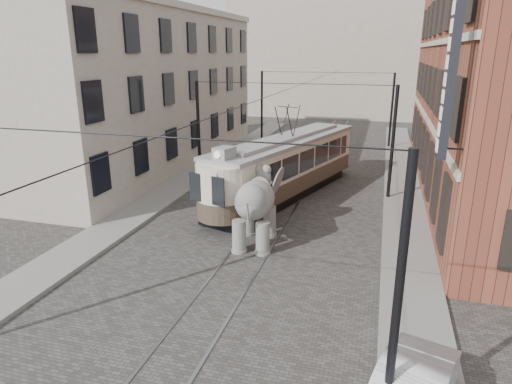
% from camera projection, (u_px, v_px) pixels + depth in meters
% --- Properties ---
extents(ground, '(120.00, 120.00, 0.00)m').
position_uv_depth(ground, '(265.00, 230.00, 19.96)').
color(ground, '#484643').
extents(tram_rails, '(1.54, 80.00, 0.02)m').
position_uv_depth(tram_rails, '(265.00, 230.00, 19.96)').
color(tram_rails, slate).
rests_on(tram_rails, ground).
extents(sidewalk_right, '(2.00, 60.00, 0.15)m').
position_uv_depth(sidewalk_right, '(407.00, 243.00, 18.37)').
color(sidewalk_right, slate).
rests_on(sidewalk_right, ground).
extents(sidewalk_left, '(2.00, 60.00, 0.15)m').
position_uv_depth(sidewalk_left, '(135.00, 214.00, 21.63)').
color(sidewalk_left, slate).
rests_on(sidewalk_left, ground).
extents(stucco_building, '(7.00, 24.00, 10.00)m').
position_uv_depth(stucco_building, '(147.00, 91.00, 30.52)').
color(stucco_building, gray).
rests_on(stucco_building, ground).
extents(distant_block, '(28.00, 10.00, 14.00)m').
position_uv_depth(distant_block, '(349.00, 56.00, 54.59)').
color(distant_block, gray).
rests_on(distant_block, ground).
extents(catenary, '(11.00, 30.20, 6.00)m').
position_uv_depth(catenary, '(286.00, 142.00, 23.71)').
color(catenary, black).
rests_on(catenary, ground).
extents(tram, '(6.12, 12.49, 4.88)m').
position_uv_depth(tram, '(287.00, 152.00, 23.93)').
color(tram, beige).
rests_on(tram, ground).
extents(elephant, '(3.11, 5.03, 2.93)m').
position_uv_depth(elephant, '(255.00, 210.00, 18.13)').
color(elephant, slate).
rests_on(elephant, ground).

